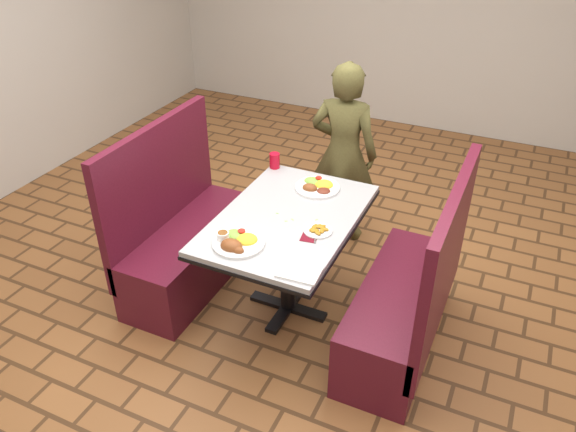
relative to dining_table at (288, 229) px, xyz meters
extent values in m
plane|color=brown|center=(0.00, 0.00, -0.65)|extent=(7.00, 7.00, 0.00)
cube|color=#A7AAAC|center=(0.00, 0.00, 0.08)|extent=(0.80, 1.20, 0.03)
cube|color=black|center=(0.00, 0.00, 0.05)|extent=(0.81, 1.21, 0.02)
cylinder|color=black|center=(0.00, 0.00, -0.30)|extent=(0.10, 0.10, 0.69)
cube|color=black|center=(0.00, 0.00, -0.64)|extent=(0.55, 0.08, 0.03)
cube|color=black|center=(0.00, 0.00, -0.64)|extent=(0.08, 0.55, 0.03)
cube|color=#591426|center=(-0.75, 0.00, -0.43)|extent=(0.45, 1.20, 0.45)
cube|color=#591426|center=(-0.97, 0.00, 0.05)|extent=(0.06, 1.20, 0.95)
cube|color=#591426|center=(0.75, 0.00, -0.43)|extent=(0.45, 1.20, 0.45)
cube|color=#591426|center=(0.97, 0.00, 0.05)|extent=(0.06, 1.20, 0.95)
imported|color=brown|center=(-0.01, 1.03, 0.06)|extent=(0.54, 0.38, 1.43)
cylinder|color=white|center=(-0.13, -0.40, 0.11)|extent=(0.30, 0.30, 0.02)
ellipsoid|color=yellow|center=(-0.09, -0.36, 0.14)|extent=(0.12, 0.12, 0.06)
ellipsoid|color=#88B649|center=(-0.18, -0.34, 0.13)|extent=(0.12, 0.10, 0.04)
cylinder|color=red|center=(-0.15, -0.32, 0.14)|extent=(0.04, 0.04, 0.01)
ellipsoid|color=brown|center=(-0.14, -0.46, 0.15)|extent=(0.13, 0.10, 0.08)
ellipsoid|color=brown|center=(-0.09, -0.47, 0.14)|extent=(0.07, 0.05, 0.05)
cylinder|color=white|center=(-0.22, -0.41, 0.14)|extent=(0.07, 0.07, 0.04)
cylinder|color=brown|center=(-0.22, -0.41, 0.16)|extent=(0.06, 0.06, 0.01)
cylinder|color=white|center=(0.03, 0.39, 0.10)|extent=(0.30, 0.30, 0.02)
ellipsoid|color=yellow|center=(0.07, 0.43, 0.14)|extent=(0.12, 0.12, 0.05)
ellipsoid|color=#88B649|center=(-0.02, 0.45, 0.13)|extent=(0.12, 0.10, 0.04)
cylinder|color=red|center=(0.01, 0.47, 0.14)|extent=(0.04, 0.04, 0.01)
ellipsoid|color=maroon|center=(0.10, 0.35, 0.13)|extent=(0.09, 0.09, 0.03)
ellipsoid|color=brown|center=(0.00, 0.34, 0.14)|extent=(0.10, 0.08, 0.06)
cylinder|color=white|center=(0.23, -0.08, 0.10)|extent=(0.17, 0.17, 0.01)
cube|color=maroon|center=(0.21, -0.16, 0.10)|extent=(0.11, 0.11, 0.00)
cube|color=silver|center=(0.24, -0.15, 0.10)|extent=(0.05, 0.12, 0.00)
cylinder|color=red|center=(-0.36, 0.55, 0.15)|extent=(0.07, 0.07, 0.11)
cube|color=white|center=(0.29, -0.49, 0.10)|extent=(0.23, 0.18, 0.01)
cube|color=silver|center=(-0.07, -0.39, 0.11)|extent=(0.03, 0.19, 0.00)
cube|color=silver|center=(-0.12, -0.39, 0.11)|extent=(0.03, 0.14, 0.00)
camera|label=1|loc=(1.23, -2.65, 1.95)|focal=35.00mm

